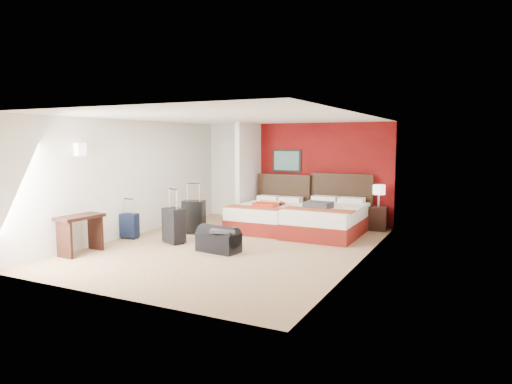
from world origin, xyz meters
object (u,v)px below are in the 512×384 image
Objects in this scene: nightstand at (378,218)px; suitcase_charcoal at (174,227)px; red_suitcase_open at (269,204)px; bed_left at (267,217)px; duffel_bag at (219,241)px; suitcase_black at (194,218)px; bed_right at (327,220)px; table_lamp at (379,196)px; desk at (80,235)px; suitcase_navy at (129,227)px.

nightstand is 4.68m from suitcase_charcoal.
suitcase_charcoal is (-1.15, -2.08, -0.27)m from red_suitcase_open.
bed_left is at bearing -160.23° from nightstand.
suitcase_black is at bearing 145.46° from duffel_bag.
suitcase_black reaches higher than nightstand.
bed_right reaches higher than duffel_bag.
desk is at bearing -133.46° from table_lamp.
red_suitcase_open is 3.13m from suitcase_navy.
suitcase_black and desk have the same top height.
red_suitcase_open is 1.43× the size of table_lamp.
suitcase_navy reaches higher than duffel_bag.
duffel_bag is at bearing -12.09° from suitcase_navy.
red_suitcase_open reaches higher than bed_left.
suitcase_black is (-1.34, -1.09, -0.26)m from red_suitcase_open.
table_lamp is 4.25m from suitcase_black.
nightstand is 4.09m from duffel_bag.
nightstand is at bearing 27.61° from suitcase_navy.
table_lamp reaches higher than bed_left.
table_lamp is at bearing 63.67° from duffel_bag.
suitcase_black is at bearing -152.17° from nightstand.
suitcase_navy is at bearing 98.19° from desk.
red_suitcase_open is 0.84× the size of desk.
suitcase_charcoal is (-1.05, -2.18, 0.06)m from bed_left.
duffel_bag is (-2.24, -3.42, -0.08)m from nightstand.
red_suitcase_open is at bearing 24.04° from suitcase_black.
bed_right reaches higher than nightstand.
bed_left is at bearing 64.49° from desk.
bed_right is 1.36m from nightstand.
suitcase_black is at bearing 75.44° from desk.
nightstand is at bearing 0.00° from table_lamp.
nightstand is at bearing 64.81° from suitcase_charcoal.
bed_left is at bearing 135.95° from red_suitcase_open.
suitcase_navy is at bearing -147.88° from bed_right.
duffel_bag is at bearing 11.58° from suitcase_charcoal.
suitcase_black is at bearing 40.24° from suitcase_navy.
red_suitcase_open is 0.91× the size of duffel_bag.
suitcase_black is at bearing -137.43° from bed_left.
desk is at bearing -103.39° from suitcase_charcoal.
suitcase_navy is at bearing -148.03° from nightstand.
table_lamp is 0.59× the size of desk.
red_suitcase_open is at bearing -157.24° from nightstand.
table_lamp is at bearing 27.61° from suitcase_navy.
bed_left is at bearing 28.75° from suitcase_black.
red_suitcase_open is 1.05× the size of suitcase_charcoal.
bed_right is at bearing 6.09° from red_suitcase_open.
table_lamp is at bearing 50.57° from desk.
bed_left reaches higher than duffel_bag.
duffel_bag is at bearing -127.03° from nightstand.
suitcase_navy is at bearing -135.79° from red_suitcase_open.
table_lamp is 4.13m from duffel_bag.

